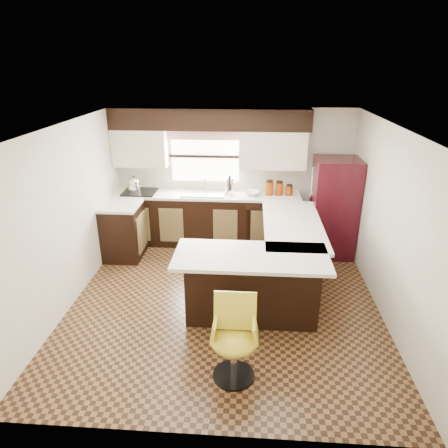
# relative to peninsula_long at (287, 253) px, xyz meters

# --- Properties ---
(floor) EXTENTS (4.40, 4.40, 0.00)m
(floor) POSITION_rel_peninsula_long_xyz_m (-0.90, -0.62, -0.45)
(floor) COLOR #49301A
(floor) RESTS_ON ground
(ceiling) EXTENTS (4.40, 4.40, 0.00)m
(ceiling) POSITION_rel_peninsula_long_xyz_m (-0.90, -0.62, 1.95)
(ceiling) COLOR silver
(ceiling) RESTS_ON wall_back
(wall_back) EXTENTS (4.40, 0.00, 4.40)m
(wall_back) POSITION_rel_peninsula_long_xyz_m (-0.90, 1.58, 0.75)
(wall_back) COLOR beige
(wall_back) RESTS_ON floor
(wall_front) EXTENTS (4.40, 0.00, 4.40)m
(wall_front) POSITION_rel_peninsula_long_xyz_m (-0.90, -2.83, 0.75)
(wall_front) COLOR beige
(wall_front) RESTS_ON floor
(wall_left) EXTENTS (0.00, 4.40, 4.40)m
(wall_left) POSITION_rel_peninsula_long_xyz_m (-3.00, -0.62, 0.75)
(wall_left) COLOR beige
(wall_left) RESTS_ON floor
(wall_right) EXTENTS (0.00, 4.40, 4.40)m
(wall_right) POSITION_rel_peninsula_long_xyz_m (1.20, -0.62, 0.75)
(wall_right) COLOR beige
(wall_right) RESTS_ON floor
(base_cab_back) EXTENTS (3.30, 0.60, 0.90)m
(base_cab_back) POSITION_rel_peninsula_long_xyz_m (-1.35, 1.28, 0.00)
(base_cab_back) COLOR black
(base_cab_back) RESTS_ON floor
(base_cab_left) EXTENTS (0.60, 0.70, 0.90)m
(base_cab_left) POSITION_rel_peninsula_long_xyz_m (-2.70, 0.62, 0.00)
(base_cab_left) COLOR black
(base_cab_left) RESTS_ON floor
(counter_back) EXTENTS (3.30, 0.60, 0.04)m
(counter_back) POSITION_rel_peninsula_long_xyz_m (-1.35, 1.28, 0.47)
(counter_back) COLOR silver
(counter_back) RESTS_ON base_cab_back
(counter_left) EXTENTS (0.60, 0.70, 0.04)m
(counter_left) POSITION_rel_peninsula_long_xyz_m (-2.70, 0.62, 0.47)
(counter_left) COLOR silver
(counter_left) RESTS_ON base_cab_left
(soffit) EXTENTS (3.40, 0.35, 0.36)m
(soffit) POSITION_rel_peninsula_long_xyz_m (-1.30, 1.40, 1.77)
(soffit) COLOR black
(soffit) RESTS_ON wall_back
(upper_cab_left) EXTENTS (0.94, 0.35, 0.64)m
(upper_cab_left) POSITION_rel_peninsula_long_xyz_m (-2.52, 1.40, 1.27)
(upper_cab_left) COLOR beige
(upper_cab_left) RESTS_ON wall_back
(upper_cab_right) EXTENTS (1.14, 0.35, 0.64)m
(upper_cab_right) POSITION_rel_peninsula_long_xyz_m (-0.22, 1.40, 1.27)
(upper_cab_right) COLOR beige
(upper_cab_right) RESTS_ON wall_back
(window_pane) EXTENTS (1.20, 0.02, 0.90)m
(window_pane) POSITION_rel_peninsula_long_xyz_m (-1.40, 1.56, 1.10)
(window_pane) COLOR white
(window_pane) RESTS_ON wall_back
(valance) EXTENTS (1.30, 0.06, 0.18)m
(valance) POSITION_rel_peninsula_long_xyz_m (-1.40, 1.52, 1.49)
(valance) COLOR #D19B93
(valance) RESTS_ON wall_back
(sink) EXTENTS (0.75, 0.45, 0.03)m
(sink) POSITION_rel_peninsula_long_xyz_m (-1.40, 1.25, 0.51)
(sink) COLOR #B2B2B7
(sink) RESTS_ON counter_back
(dishwasher) EXTENTS (0.58, 0.03, 0.78)m
(dishwasher) POSITION_rel_peninsula_long_xyz_m (-0.35, 0.99, -0.02)
(dishwasher) COLOR black
(dishwasher) RESTS_ON floor
(cooktop) EXTENTS (0.58, 0.50, 0.02)m
(cooktop) POSITION_rel_peninsula_long_xyz_m (-2.55, 1.25, 0.51)
(cooktop) COLOR black
(cooktop) RESTS_ON counter_back
(peninsula_long) EXTENTS (0.60, 1.95, 0.90)m
(peninsula_long) POSITION_rel_peninsula_long_xyz_m (0.00, 0.00, 0.00)
(peninsula_long) COLOR black
(peninsula_long) RESTS_ON floor
(peninsula_return) EXTENTS (1.65, 0.60, 0.90)m
(peninsula_return) POSITION_rel_peninsula_long_xyz_m (-0.53, -0.97, 0.00)
(peninsula_return) COLOR black
(peninsula_return) RESTS_ON floor
(counter_pen_long) EXTENTS (0.84, 1.95, 0.04)m
(counter_pen_long) POSITION_rel_peninsula_long_xyz_m (0.05, 0.00, 0.47)
(counter_pen_long) COLOR silver
(counter_pen_long) RESTS_ON peninsula_long
(counter_pen_return) EXTENTS (1.89, 0.84, 0.04)m
(counter_pen_return) POSITION_rel_peninsula_long_xyz_m (-0.55, -1.06, 0.47)
(counter_pen_return) COLOR silver
(counter_pen_return) RESTS_ON peninsula_return
(refrigerator) EXTENTS (0.72, 0.69, 1.67)m
(refrigerator) POSITION_rel_peninsula_long_xyz_m (0.82, 0.99, 0.39)
(refrigerator) COLOR #320810
(refrigerator) RESTS_ON floor
(bar_chair) EXTENTS (0.49, 0.49, 0.92)m
(bar_chair) POSITION_rel_peninsula_long_xyz_m (-0.70, -2.09, 0.01)
(bar_chair) COLOR gold
(bar_chair) RESTS_ON floor
(kettle) EXTENTS (0.21, 0.21, 0.28)m
(kettle) POSITION_rel_peninsula_long_xyz_m (-2.64, 1.26, 0.66)
(kettle) COLOR silver
(kettle) RESTS_ON cooktop
(percolator) EXTENTS (0.15, 0.15, 0.30)m
(percolator) POSITION_rel_peninsula_long_xyz_m (-0.94, 1.28, 0.65)
(percolator) COLOR silver
(percolator) RESTS_ON counter_back
(mixing_bowl) EXTENTS (0.32, 0.32, 0.06)m
(mixing_bowl) POSITION_rel_peninsula_long_xyz_m (-0.55, 1.28, 0.53)
(mixing_bowl) COLOR white
(mixing_bowl) RESTS_ON counter_back
(canister_large) EXTENTS (0.14, 0.14, 0.24)m
(canister_large) POSITION_rel_peninsula_long_xyz_m (-0.25, 1.30, 0.61)
(canister_large) COLOR #802F05
(canister_large) RESTS_ON counter_back
(canister_med) EXTENTS (0.13, 0.13, 0.22)m
(canister_med) POSITION_rel_peninsula_long_xyz_m (-0.08, 1.30, 0.60)
(canister_med) COLOR #802F05
(canister_med) RESTS_ON counter_back
(canister_small) EXTENTS (0.12, 0.12, 0.16)m
(canister_small) POSITION_rel_peninsula_long_xyz_m (0.09, 1.30, 0.58)
(canister_small) COLOR #802F05
(canister_small) RESTS_ON counter_back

